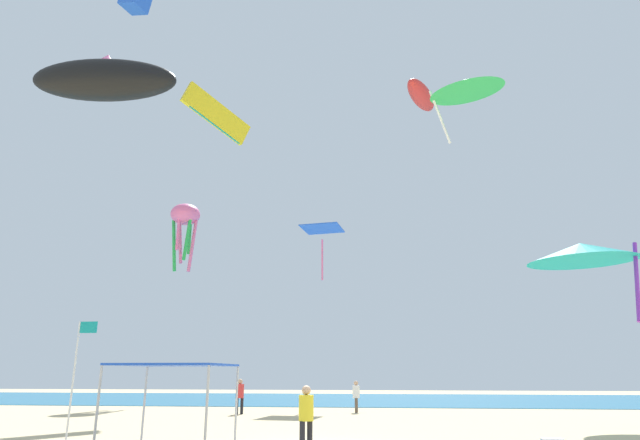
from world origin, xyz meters
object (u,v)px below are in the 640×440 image
(kite_delta_teal, at_px, (581,252))
(kite_delta_green, at_px, (466,86))
(kite_parafoil_yellow, at_px, (217,115))
(kite_octopus_pink, at_px, (185,218))
(kite_diamond_blue, at_px, (322,231))
(person_near_tent, at_px, (356,394))
(kite_inflatable_red, at_px, (421,95))
(canopy_tent, at_px, (175,368))
(kite_inflatable_black, at_px, (105,80))
(person_leftmost, at_px, (306,412))
(banner_flag, at_px, (76,370))
(person_central, at_px, (240,393))

(kite_delta_teal, bearing_deg, kite_delta_green, 67.67)
(kite_delta_teal, bearing_deg, kite_parafoil_yellow, 12.44)
(kite_octopus_pink, relative_size, kite_delta_green, 1.18)
(kite_diamond_blue, distance_m, kite_delta_green, 17.58)
(person_near_tent, bearing_deg, kite_parafoil_yellow, 76.23)
(kite_delta_teal, distance_m, kite_inflatable_red, 16.80)
(canopy_tent, xyz_separation_m, kite_delta_teal, (15.08, 9.26, 5.10))
(kite_inflatable_black, xyz_separation_m, kite_delta_teal, (24.13, -0.42, -10.65))
(kite_octopus_pink, bearing_deg, kite_diamond_blue, 96.60)
(person_leftmost, distance_m, kite_diamond_blue, 24.05)
(person_leftmost, distance_m, kite_delta_green, 15.87)
(kite_inflatable_black, height_order, kite_diamond_blue, kite_inflatable_black)
(kite_diamond_blue, bearing_deg, banner_flag, 173.91)
(kite_delta_green, bearing_deg, canopy_tent, -110.02)
(person_leftmost, distance_m, kite_inflatable_black, 23.29)
(canopy_tent, xyz_separation_m, person_near_tent, (4.47, 15.75, -1.25))
(banner_flag, bearing_deg, person_leftmost, -0.46)
(kite_diamond_blue, bearing_deg, kite_octopus_pink, 86.24)
(person_near_tent, height_order, kite_inflatable_black, kite_inflatable_black)
(kite_delta_green, bearing_deg, banner_flag, -117.82)
(kite_inflatable_black, xyz_separation_m, kite_inflatable_red, (18.20, 8.30, 2.43))
(person_leftmost, height_order, kite_octopus_pink, kite_octopus_pink)
(person_near_tent, xyz_separation_m, person_central, (-6.09, -2.05, 0.07))
(banner_flag, height_order, kite_inflatable_black, kite_inflatable_black)
(person_leftmost, distance_m, person_central, 14.51)
(person_central, xyz_separation_m, kite_octopus_pink, (-7.67, 10.16, 12.91))
(kite_inflatable_black, distance_m, kite_diamond_blue, 17.31)
(kite_inflatable_red, relative_size, kite_delta_green, 1.01)
(person_central, distance_m, kite_inflatable_black, 18.91)
(banner_flag, xyz_separation_m, kite_inflatable_black, (-5.82, 9.36, 15.79))
(banner_flag, height_order, kite_inflatable_red, kite_inflatable_red)
(canopy_tent, height_order, kite_inflatable_red, kite_inflatable_red)
(canopy_tent, relative_size, kite_diamond_blue, 0.80)
(kite_octopus_pink, height_order, kite_diamond_blue, kite_octopus_pink)
(kite_delta_teal, bearing_deg, canopy_tent, 68.07)
(person_central, bearing_deg, kite_delta_green, 98.12)
(person_central, height_order, banner_flag, banner_flag)
(kite_inflatable_black, bearing_deg, kite_delta_teal, 172.61)
(banner_flag, relative_size, kite_inflatable_red, 0.78)
(kite_delta_green, bearing_deg, person_central, -174.39)
(person_leftmost, height_order, banner_flag, banner_flag)
(canopy_tent, distance_m, kite_inflatable_black, 20.58)
(kite_parafoil_yellow, bearing_deg, person_near_tent, -64.44)
(kite_inflatable_black, relative_size, kite_delta_green, 1.80)
(person_near_tent, relative_size, kite_parafoil_yellow, 0.39)
(person_central, relative_size, banner_flag, 0.49)
(kite_delta_teal, relative_size, kite_inflatable_red, 1.43)
(kite_inflatable_black, bearing_deg, kite_delta_green, 163.35)
(canopy_tent, height_order, person_near_tent, canopy_tent)
(person_leftmost, bearing_deg, person_central, 56.04)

